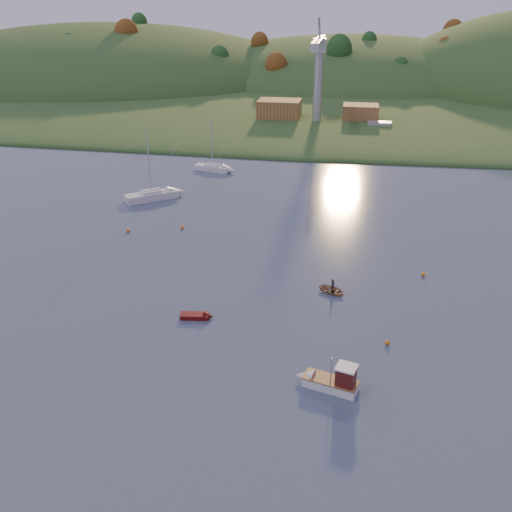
% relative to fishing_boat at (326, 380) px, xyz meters
% --- Properties ---
extents(ground, '(500.00, 500.00, 0.00)m').
position_rel_fishing_boat_xyz_m(ground, '(-10.50, -15.06, -0.82)').
color(ground, '#39475D').
rests_on(ground, ground).
extents(far_shore, '(620.00, 220.00, 1.50)m').
position_rel_fishing_boat_xyz_m(far_shore, '(-10.50, 214.94, -0.82)').
color(far_shore, '#2A461C').
rests_on(far_shore, ground).
extents(shore_slope, '(640.00, 150.00, 7.00)m').
position_rel_fishing_boat_xyz_m(shore_slope, '(-10.50, 149.94, -0.82)').
color(shore_slope, '#2A461C').
rests_on(shore_slope, ground).
extents(hill_left, '(170.00, 140.00, 44.00)m').
position_rel_fishing_boat_xyz_m(hill_left, '(-100.50, 184.94, -0.82)').
color(hill_left, '#2A461C').
rests_on(hill_left, ground).
extents(hill_center, '(140.00, 120.00, 36.00)m').
position_rel_fishing_boat_xyz_m(hill_center, '(-0.50, 194.94, -0.82)').
color(hill_center, '#2A461C').
rests_on(hill_center, ground).
extents(hillside_trees, '(280.00, 50.00, 32.00)m').
position_rel_fishing_boat_xyz_m(hillside_trees, '(-10.50, 169.94, -0.82)').
color(hillside_trees, '#19461B').
rests_on(hillside_trees, ground).
extents(wharf, '(42.00, 16.00, 2.40)m').
position_rel_fishing_boat_xyz_m(wharf, '(-5.50, 106.94, 0.38)').
color(wharf, slate).
rests_on(wharf, ground).
extents(shed_west, '(11.00, 8.00, 4.80)m').
position_rel_fishing_boat_xyz_m(shed_west, '(-18.50, 107.94, 3.98)').
color(shed_west, brown).
rests_on(shed_west, wharf).
extents(shed_east, '(9.00, 7.00, 4.00)m').
position_rel_fishing_boat_xyz_m(shed_east, '(2.50, 108.94, 3.58)').
color(shed_east, brown).
rests_on(shed_east, wharf).
extents(dock_crane, '(3.20, 28.00, 20.30)m').
position_rel_fishing_boat_xyz_m(dock_crane, '(-8.50, 103.33, 16.36)').
color(dock_crane, '#B7B7BC').
rests_on(dock_crane, wharf).
extents(fishing_boat, '(6.07, 3.31, 3.70)m').
position_rel_fishing_boat_xyz_m(fishing_boat, '(0.00, 0.00, 0.00)').
color(fishing_boat, white).
rests_on(fishing_boat, ground).
extents(sailboat_near, '(8.76, 7.54, 12.42)m').
position_rel_fishing_boat_xyz_m(sailboat_near, '(-32.66, 46.84, -0.03)').
color(sailboat_near, silver).
rests_on(sailboat_near, ground).
extents(sailboat_far, '(7.65, 3.93, 10.18)m').
position_rel_fishing_boat_xyz_m(sailboat_far, '(-26.44, 65.71, -0.14)').
color(sailboat_far, silver).
rests_on(sailboat_far, ground).
extents(canoe, '(4.04, 3.73, 0.68)m').
position_rel_fishing_boat_xyz_m(canoe, '(-0.27, 18.09, -0.48)').
color(canoe, '#A27F59').
rests_on(canoe, ground).
extents(paddler, '(0.61, 0.67, 1.54)m').
position_rel_fishing_boat_xyz_m(paddler, '(-0.27, 18.09, -0.05)').
color(paddler, black).
rests_on(paddler, ground).
extents(red_tender, '(3.75, 1.66, 1.23)m').
position_rel_fishing_boat_xyz_m(red_tender, '(-14.26, 9.82, -0.56)').
color(red_tender, '#530B0C').
rests_on(red_tender, ground).
extents(work_vessel, '(13.74, 5.70, 3.46)m').
position_rel_fishing_boat_xyz_m(work_vessel, '(7.26, 102.94, 0.41)').
color(work_vessel, slate).
rests_on(work_vessel, ground).
extents(buoy_0, '(0.50, 0.50, 0.50)m').
position_rel_fishing_boat_xyz_m(buoy_0, '(5.74, 7.94, -0.57)').
color(buoy_0, orange).
rests_on(buoy_0, ground).
extents(buoy_1, '(0.50, 0.50, 0.50)m').
position_rel_fishing_boat_xyz_m(buoy_1, '(10.81, 24.45, -0.57)').
color(buoy_1, orange).
rests_on(buoy_1, ground).
extents(buoy_2, '(0.50, 0.50, 0.50)m').
position_rel_fishing_boat_xyz_m(buoy_2, '(-31.29, 32.16, -0.57)').
color(buoy_2, orange).
rests_on(buoy_2, ground).
extents(buoy_3, '(0.50, 0.50, 0.50)m').
position_rel_fishing_boat_xyz_m(buoy_3, '(-23.68, 34.75, -0.57)').
color(buoy_3, orange).
rests_on(buoy_3, ground).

